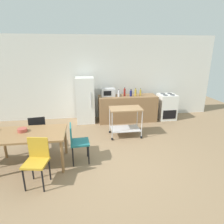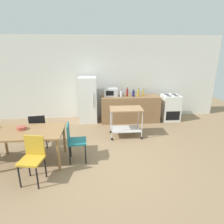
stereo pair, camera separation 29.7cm
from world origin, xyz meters
name	(u,v)px [view 2 (the right image)]	position (x,y,z in m)	size (l,w,h in m)	color
ground_plane	(109,162)	(0.00, 0.00, 0.00)	(12.00, 12.00, 0.00)	#8C7051
back_wall	(103,78)	(0.00, 3.20, 1.45)	(8.40, 0.12, 2.90)	silver
kitchen_counter	(130,109)	(0.90, 2.60, 0.45)	(2.00, 0.64, 0.90)	olive
dining_table	(28,134)	(-1.75, 0.17, 0.67)	(1.50, 0.90, 0.75)	olive
chair_black	(39,128)	(-1.73, 0.87, 0.52)	(0.45, 0.45, 0.89)	black
chair_teal	(74,140)	(-0.77, 0.15, 0.52)	(0.43, 0.43, 0.89)	#1E666B
chair_mustard	(33,156)	(-1.47, -0.50, 0.52)	(0.47, 0.47, 0.89)	gold
stove_oven	(170,108)	(2.35, 2.62, 0.45)	(0.60, 0.61, 0.92)	white
refrigerator	(88,100)	(-0.55, 2.70, 0.78)	(0.60, 0.63, 1.55)	white
kitchen_cart	(126,118)	(0.57, 1.36, 0.57)	(0.91, 0.57, 0.85)	#A37A51
microwave	(111,92)	(0.23, 2.69, 1.03)	(0.46, 0.35, 0.26)	silver
bottle_soy_sauce	(121,94)	(0.58, 2.54, 1.00)	(0.08, 0.08, 0.25)	silver
bottle_sesame_oil	(127,92)	(0.79, 2.61, 1.03)	(0.07, 0.07, 0.30)	maroon
bottle_hot_sauce	(133,94)	(1.00, 2.55, 1.00)	(0.08, 0.08, 0.24)	navy
bottle_sparkling_water	(138,93)	(1.16, 2.55, 1.02)	(0.07, 0.07, 0.28)	gold
bottle_soda	(143,93)	(1.34, 2.58, 1.01)	(0.06, 0.06, 0.25)	gold
fruit_bowl	(22,128)	(-1.90, 0.27, 0.79)	(0.20, 0.20, 0.07)	#B24C3F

